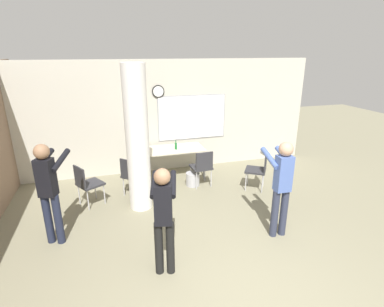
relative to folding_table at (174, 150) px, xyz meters
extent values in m
cube|color=beige|center=(-0.17, 0.58, 0.72)|extent=(8.00, 0.12, 2.80)
cylinder|color=black|center=(-0.25, 0.51, 1.37)|extent=(0.30, 0.03, 0.30)
cylinder|color=white|center=(-0.25, 0.49, 1.37)|extent=(0.26, 0.01, 0.25)
cube|color=#99999E|center=(0.61, 0.52, 0.67)|extent=(1.80, 0.01, 1.16)
cube|color=white|center=(0.61, 0.51, 0.67)|extent=(1.74, 0.02, 1.10)
cylinder|color=white|center=(-1.00, -1.32, 0.72)|extent=(0.44, 0.44, 2.80)
cube|color=beige|center=(0.00, 0.00, 0.04)|extent=(1.44, 0.76, 0.03)
cylinder|color=gray|center=(-0.66, -0.32, -0.33)|extent=(0.04, 0.04, 0.70)
cylinder|color=gray|center=(0.66, -0.32, -0.33)|extent=(0.04, 0.04, 0.70)
cylinder|color=gray|center=(-0.66, 0.32, -0.33)|extent=(0.04, 0.04, 0.70)
cylinder|color=gray|center=(0.66, 0.32, -0.33)|extent=(0.04, 0.04, 0.70)
cylinder|color=#1E6B2D|center=(0.03, -0.07, 0.13)|extent=(0.06, 0.06, 0.16)
cylinder|color=#1E6B2D|center=(0.03, -0.07, 0.24)|extent=(0.02, 0.02, 0.07)
cylinder|color=#B2B2B7|center=(0.28, -0.65, -0.52)|extent=(0.32, 0.32, 0.31)
cube|color=#2D2D33|center=(-1.04, -0.75, -0.23)|extent=(0.62, 0.62, 0.04)
cube|color=#2D2D33|center=(-1.19, -0.89, -0.01)|extent=(0.30, 0.30, 0.40)
cylinder|color=#B7B7BC|center=(-0.79, -0.75, -0.46)|extent=(0.02, 0.02, 0.43)
cylinder|color=#B7B7BC|center=(-1.04, -0.49, -0.46)|extent=(0.02, 0.02, 0.43)
cylinder|color=#B7B7BC|center=(-1.04, -1.00, -0.46)|extent=(0.02, 0.02, 0.43)
cylinder|color=#B7B7BC|center=(-1.30, -0.75, -0.46)|extent=(0.02, 0.02, 0.43)
cube|color=#2D2D33|center=(0.47, -0.68, -0.23)|extent=(0.47, 0.47, 0.04)
cube|color=#2D2D33|center=(0.49, -0.89, -0.01)|extent=(0.40, 0.06, 0.40)
cylinder|color=#B7B7BC|center=(0.63, -0.49, -0.46)|extent=(0.02, 0.02, 0.43)
cylinder|color=#B7B7BC|center=(0.28, -0.52, -0.46)|extent=(0.02, 0.02, 0.43)
cylinder|color=#B7B7BC|center=(0.66, -0.85, -0.46)|extent=(0.02, 0.02, 0.43)
cylinder|color=#B7B7BC|center=(0.30, -0.88, -0.46)|extent=(0.02, 0.02, 0.43)
cube|color=#2D2D33|center=(1.59, -1.21, -0.23)|extent=(0.61, 0.61, 0.04)
cube|color=#2D2D33|center=(1.76, -1.32, -0.01)|extent=(0.24, 0.35, 0.40)
cylinder|color=#B7B7BC|center=(1.53, -0.96, -0.46)|extent=(0.02, 0.02, 0.43)
cylinder|color=#B7B7BC|center=(1.34, -1.26, -0.46)|extent=(0.02, 0.02, 0.43)
cylinder|color=#B7B7BC|center=(1.83, -1.16, -0.46)|extent=(0.02, 0.02, 0.43)
cylinder|color=#B7B7BC|center=(1.64, -1.46, -0.46)|extent=(0.02, 0.02, 0.43)
cube|color=#2D2D33|center=(-1.95, -0.94, -0.23)|extent=(0.60, 0.60, 0.04)
cube|color=#2D2D33|center=(-2.13, -1.04, -0.01)|extent=(0.23, 0.36, 0.40)
cylinder|color=#B7B7BC|center=(-1.70, -1.00, -0.46)|extent=(0.02, 0.02, 0.43)
cylinder|color=#B7B7BC|center=(-1.89, -0.69, -0.46)|extent=(0.02, 0.02, 0.43)
cylinder|color=#B7B7BC|center=(-2.01, -1.18, -0.46)|extent=(0.02, 0.02, 0.43)
cylinder|color=#B7B7BC|center=(-2.20, -0.87, -0.46)|extent=(0.02, 0.02, 0.43)
cylinder|color=#1E2338|center=(-2.41, -2.15, -0.25)|extent=(0.12, 0.12, 0.85)
cylinder|color=#1E2338|center=(-2.57, -2.09, -0.25)|extent=(0.12, 0.12, 0.85)
cube|color=black|center=(-2.49, -2.12, 0.48)|extent=(0.30, 0.27, 0.60)
sphere|color=#997051|center=(-2.49, -2.12, 0.90)|extent=(0.23, 0.23, 0.23)
cylinder|color=black|center=(-2.28, -1.95, 0.68)|extent=(0.28, 0.53, 0.24)
cylinder|color=black|center=(-2.53, -1.85, 0.68)|extent=(0.28, 0.53, 0.24)
cylinder|color=#2D3347|center=(1.19, -2.96, -0.26)|extent=(0.12, 0.12, 0.84)
cylinder|color=#2D3347|center=(1.03, -2.96, -0.26)|extent=(0.12, 0.12, 0.84)
cube|color=#4C66AD|center=(1.11, -2.96, 0.46)|extent=(0.25, 0.20, 0.59)
sphere|color=tan|center=(1.11, -2.96, 0.87)|extent=(0.23, 0.23, 0.23)
cylinder|color=#4C66AD|center=(1.25, -2.73, 0.65)|extent=(0.11, 0.53, 0.24)
cylinder|color=#4C66AD|center=(0.99, -2.72, 0.65)|extent=(0.11, 0.53, 0.24)
cube|color=white|center=(0.99, -2.48, 0.65)|extent=(0.04, 0.13, 0.04)
cylinder|color=black|center=(-0.83, -3.34, -0.28)|extent=(0.12, 0.12, 0.80)
cylinder|color=black|center=(-0.99, -3.30, -0.28)|extent=(0.12, 0.12, 0.80)
cube|color=black|center=(-0.91, -3.32, 0.41)|extent=(0.27, 0.24, 0.57)
sphere|color=#997051|center=(-0.91, -3.32, 0.80)|extent=(0.22, 0.22, 0.22)
cylinder|color=black|center=(-0.73, -3.13, 0.59)|extent=(0.20, 0.51, 0.23)
cylinder|color=black|center=(-0.98, -3.07, 0.59)|extent=(0.20, 0.51, 0.23)
cube|color=white|center=(-0.92, -2.85, 0.59)|extent=(0.07, 0.13, 0.04)
camera|label=1|loc=(-1.52, -6.78, 2.32)|focal=28.00mm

